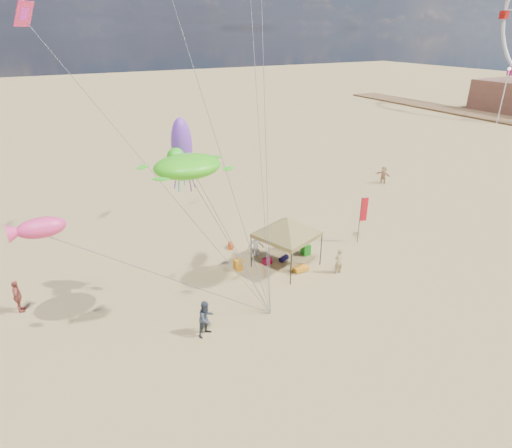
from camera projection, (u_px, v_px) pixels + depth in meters
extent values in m
plane|color=tan|center=(284.00, 316.00, 21.93)|extent=(280.00, 280.00, 0.00)
cylinder|color=black|center=(251.00, 252.00, 26.07)|extent=(0.06, 0.06, 2.03)
cylinder|color=black|center=(282.00, 236.00, 28.14)|extent=(0.06, 0.06, 2.03)
cylinder|color=black|center=(291.00, 269.00, 24.24)|extent=(0.06, 0.06, 2.03)
cylinder|color=black|center=(321.00, 250.00, 26.31)|extent=(0.06, 0.06, 2.03)
cube|color=olive|center=(287.00, 235.00, 25.71)|extent=(4.02, 4.02, 0.24)
pyramid|color=olive|center=(287.00, 217.00, 25.24)|extent=(5.78, 5.78, 1.01)
cylinder|color=black|center=(360.00, 220.00, 28.83)|extent=(0.04, 0.04, 3.33)
cube|color=red|center=(364.00, 209.00, 28.56)|extent=(0.48, 0.15, 1.66)
cube|color=#BC0F3A|center=(267.00, 261.00, 26.76)|extent=(0.54, 0.38, 0.38)
cube|color=blue|center=(301.00, 237.00, 29.87)|extent=(0.54, 0.38, 0.38)
cylinder|color=#110D3B|center=(284.00, 258.00, 27.07)|extent=(0.69, 0.54, 0.36)
cylinder|color=#C33E0A|center=(231.00, 246.00, 28.65)|extent=(0.54, 0.69, 0.36)
cube|color=#1C921A|center=(306.00, 249.00, 27.81)|extent=(0.50, 0.50, 0.70)
cube|color=orange|center=(238.00, 264.00, 26.06)|extent=(0.50, 0.50, 0.70)
cube|color=slate|center=(304.00, 269.00, 25.96)|extent=(0.34, 0.30, 0.28)
cube|color=orange|center=(301.00, 269.00, 25.89)|extent=(0.90, 0.50, 0.24)
imported|color=tan|center=(339.00, 261.00, 25.47)|extent=(0.64, 0.45, 1.65)
imported|color=#343C47|center=(206.00, 318.00, 20.26)|extent=(1.10, 0.99, 1.86)
imported|color=beige|center=(256.00, 244.00, 27.43)|extent=(1.23, 0.98, 1.66)
imported|color=#A34B3E|center=(18.00, 297.00, 21.94)|extent=(0.56, 1.11, 1.83)
imported|color=tan|center=(383.00, 175.00, 40.40)|extent=(1.01, 1.63, 1.68)
cylinder|color=silver|center=(503.00, 97.00, 64.83)|extent=(0.16, 0.16, 8.00)
sphere|color=#FFF2CC|center=(509.00, 69.00, 63.16)|extent=(0.50, 0.50, 0.50)
cube|color=red|center=(504.00, 15.00, 78.65)|extent=(1.16, 1.16, 1.36)
cube|color=#F2268C|center=(512.00, 72.00, 79.47)|extent=(1.16, 1.16, 1.36)
ellipsoid|color=#43DC16|center=(187.00, 166.00, 18.77)|extent=(3.57, 3.15, 1.00)
ellipsoid|color=#FF377C|center=(42.00, 228.00, 16.67)|extent=(2.05, 1.56, 0.82)
ellipsoid|color=purple|center=(182.00, 145.00, 20.45)|extent=(1.14, 1.14, 2.63)
cube|color=#FF2963|center=(24.00, 14.00, 22.03)|extent=(1.25, 1.41, 1.21)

